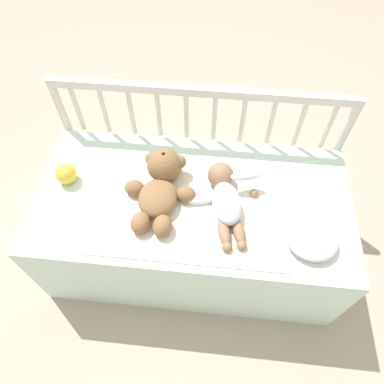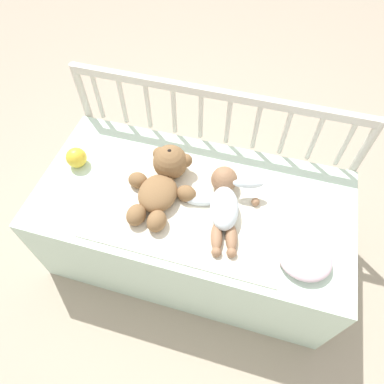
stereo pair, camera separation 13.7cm
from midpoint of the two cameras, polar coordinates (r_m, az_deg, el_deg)
name	(u,v)px [view 2 (the right image)]	position (r m, az deg, el deg)	size (l,w,h in m)	color
ground_plane	(193,248)	(1.85, 2.27, -9.55)	(12.00, 12.00, 0.00)	tan
crib_mattress	(193,226)	(1.63, 2.54, -5.89)	(1.33, 0.66, 0.48)	silver
crib_rail	(214,127)	(1.60, 6.14, 10.53)	(1.33, 0.04, 0.77)	beige
blanket	(190,206)	(1.40, 2.52, -2.61)	(0.78, 0.51, 0.01)	silver
teddy_bear	(163,180)	(1.41, -2.11, 1.80)	(0.30, 0.39, 0.15)	olive
baby	(224,202)	(1.37, 8.23, -1.86)	(0.30, 0.39, 0.11)	white
small_pillow	(305,258)	(1.35, 21.19, -10.52)	(0.19, 0.18, 0.06)	silver
toy_ball	(76,158)	(1.57, -16.38, 5.36)	(0.09, 0.09, 0.09)	yellow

